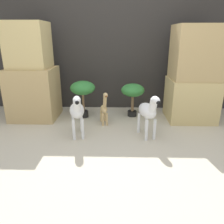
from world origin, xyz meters
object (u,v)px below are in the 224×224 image
(zebra_right, at_px, (148,111))
(giraffe_figurine, at_px, (104,108))
(potted_palm_back, at_px, (133,92))
(zebra_left, at_px, (77,111))
(potted_palm_front, at_px, (83,90))

(zebra_right, height_order, giraffe_figurine, zebra_right)
(giraffe_figurine, relative_size, potted_palm_back, 0.97)
(potted_palm_back, bearing_deg, giraffe_figurine, -140.13)
(zebra_right, distance_m, zebra_left, 0.95)
(potted_palm_front, bearing_deg, giraffe_figurine, -40.73)
(zebra_right, relative_size, giraffe_figurine, 1.14)
(giraffe_figurine, bearing_deg, potted_palm_back, 39.87)
(zebra_left, distance_m, potted_palm_front, 0.78)
(zebra_right, xyz_separation_m, zebra_left, (-0.95, -0.01, 0.00))
(giraffe_figurine, bearing_deg, zebra_left, -126.82)
(giraffe_figurine, xyz_separation_m, potted_palm_front, (-0.37, 0.32, 0.21))
(giraffe_figurine, relative_size, potted_palm_front, 0.88)
(potted_palm_back, bearing_deg, potted_palm_front, -175.67)
(giraffe_figurine, xyz_separation_m, potted_palm_back, (0.46, 0.38, 0.16))
(potted_palm_front, bearing_deg, zebra_left, -87.25)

